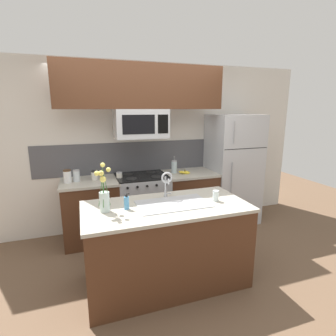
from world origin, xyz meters
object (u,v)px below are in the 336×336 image
(microwave, at_px, (141,124))
(banana_bunch, at_px, (185,172))
(refrigerator, at_px, (232,169))
(storage_jar_tall, at_px, (67,176))
(storage_jar_squat, at_px, (119,175))
(drinking_glass, at_px, (216,196))
(sink_faucet, at_px, (167,181))
(flower_vase, at_px, (104,196))
(french_press, at_px, (174,167))
(dish_soap_bottle, at_px, (127,203))
(storage_jar_short, at_px, (94,175))
(storage_jar_medium, at_px, (76,176))
(stove_range, at_px, (142,204))

(microwave, xyz_separation_m, banana_bunch, (0.67, -0.04, -0.76))
(refrigerator, bearing_deg, banana_bunch, -174.91)
(storage_jar_tall, bearing_deg, refrigerator, 0.48)
(storage_jar_squat, relative_size, drinking_glass, 0.77)
(sink_faucet, bearing_deg, flower_vase, -164.70)
(microwave, xyz_separation_m, french_press, (0.54, 0.08, -0.68))
(flower_vase, bearing_deg, sink_faucet, 15.30)
(refrigerator, relative_size, french_press, 6.78)
(drinking_glass, bearing_deg, french_press, 89.48)
(microwave, relative_size, dish_soap_bottle, 4.51)
(storage_jar_tall, bearing_deg, storage_jar_short, 4.33)
(microwave, distance_m, flower_vase, 1.51)
(refrigerator, height_order, storage_jar_squat, refrigerator)
(banana_bunch, relative_size, sink_faucet, 0.62)
(storage_jar_short, bearing_deg, banana_bunch, -3.59)
(storage_jar_squat, distance_m, banana_bunch, 1.01)
(refrigerator, relative_size, storage_jar_medium, 11.19)
(microwave, distance_m, storage_jar_tall, 1.25)
(storage_jar_tall, distance_m, sink_faucet, 1.50)
(banana_bunch, xyz_separation_m, drinking_glass, (-0.15, -1.25, 0.04))
(storage_jar_tall, bearing_deg, microwave, -1.05)
(sink_faucet, relative_size, drinking_glass, 2.58)
(storage_jar_tall, bearing_deg, storage_jar_medium, 11.43)
(storage_jar_medium, relative_size, french_press, 0.61)
(refrigerator, height_order, dish_soap_bottle, refrigerator)
(storage_jar_squat, distance_m, dish_soap_bottle, 1.23)
(french_press, relative_size, dish_soap_bottle, 1.62)
(storage_jar_tall, relative_size, storage_jar_squat, 1.97)
(storage_jar_medium, xyz_separation_m, french_press, (1.46, 0.04, 0.02))
(storage_jar_tall, distance_m, storage_jar_squat, 0.71)
(refrigerator, height_order, storage_jar_short, refrigerator)
(stove_range, xyz_separation_m, flower_vase, (-0.66, -1.23, 0.61))
(refrigerator, xyz_separation_m, flower_vase, (-2.23, -1.25, 0.16))
(stove_range, relative_size, microwave, 1.25)
(sink_faucet, distance_m, dish_soap_bottle, 0.55)
(french_press, distance_m, sink_faucet, 1.20)
(microwave, height_order, storage_jar_squat, microwave)
(french_press, bearing_deg, stove_range, -173.64)
(banana_bunch, bearing_deg, sink_faucet, -122.62)
(storage_jar_squat, xyz_separation_m, dish_soap_bottle, (-0.11, -1.22, 0.02))
(stove_range, relative_size, drinking_glass, 7.85)
(microwave, bearing_deg, storage_jar_squat, 177.76)
(storage_jar_short, height_order, dish_soap_bottle, dish_soap_bottle)
(storage_jar_short, relative_size, storage_jar_squat, 1.43)
(stove_range, relative_size, storage_jar_short, 7.15)
(banana_bunch, xyz_separation_m, dish_soap_bottle, (-1.12, -1.17, 0.05))
(microwave, height_order, flower_vase, microwave)
(storage_jar_short, height_order, drinking_glass, storage_jar_short)
(microwave, bearing_deg, storage_jar_medium, 177.37)
(storage_jar_medium, distance_m, storage_jar_squat, 0.59)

